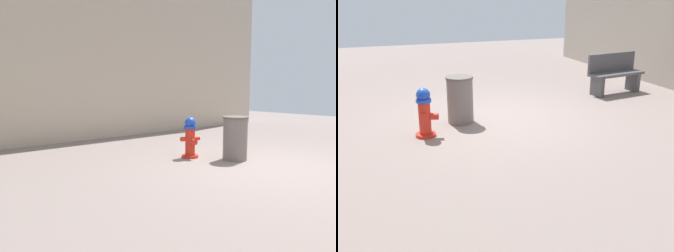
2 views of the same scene
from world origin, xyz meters
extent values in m
plane|color=gray|center=(0.00, 0.00, 0.00)|extent=(23.40, 23.40, 0.00)
cylinder|color=red|center=(1.46, 0.51, 0.03)|extent=(0.35, 0.35, 0.05)
cylinder|color=red|center=(1.46, 0.51, 0.33)|extent=(0.20, 0.20, 0.55)
cylinder|color=blue|center=(1.46, 0.51, 0.63)|extent=(0.25, 0.25, 0.06)
sphere|color=blue|center=(1.46, 0.51, 0.73)|extent=(0.23, 0.23, 0.23)
cylinder|color=red|center=(1.41, 0.37, 0.39)|extent=(0.13, 0.15, 0.09)
cylinder|color=red|center=(1.51, 0.65, 0.39)|extent=(0.13, 0.15, 0.09)
cylinder|color=red|center=(1.31, 0.56, 0.35)|extent=(0.17, 0.16, 0.12)
cube|color=#4C4C51|center=(-3.91, -0.92, 0.23)|extent=(0.15, 0.41, 0.45)
cube|color=#4C4C51|center=(-2.79, -0.77, 0.23)|extent=(0.15, 0.41, 0.45)
cube|color=#4C4C51|center=(-3.35, -0.85, 0.48)|extent=(1.46, 0.62, 0.06)
cube|color=#4C4C51|center=(-3.32, -1.04, 0.73)|extent=(1.41, 0.25, 0.44)
cylinder|color=slate|center=(0.71, -0.01, 0.42)|extent=(0.48, 0.48, 0.84)
cylinder|color=#5B5551|center=(0.71, -0.01, 0.86)|extent=(0.51, 0.51, 0.04)
camera|label=1|loc=(-3.32, 5.17, 1.46)|focal=34.73mm
camera|label=2|loc=(2.37, 6.86, 2.36)|focal=41.68mm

